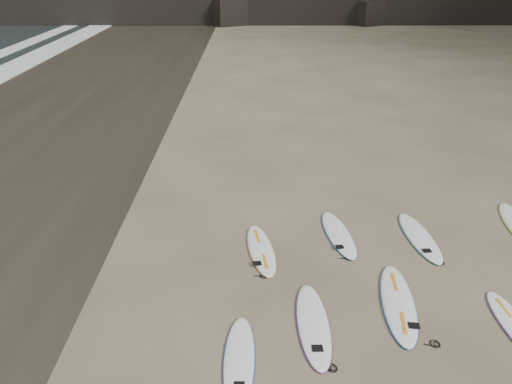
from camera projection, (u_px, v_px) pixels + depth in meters
ground at (429, 313)px, 10.01m from camera, size 240.00×240.00×0.00m
wet_sand at (3, 143)px, 18.92m from camera, size 12.00×200.00×0.01m
surfboard_0 at (239, 359)px, 8.81m from camera, size 0.59×2.26×0.08m
surfboard_1 at (313, 324)px, 9.64m from camera, size 0.62×2.52×0.09m
surfboard_2 at (398, 302)px, 10.22m from camera, size 0.98×2.76×0.10m
surfboard_5 at (261, 249)px, 12.08m from camera, size 0.91×2.44×0.09m
surfboard_6 at (338, 234)px, 12.73m from camera, size 0.87×2.47×0.09m
surfboard_7 at (420, 237)px, 12.60m from camera, size 0.77×2.57×0.09m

